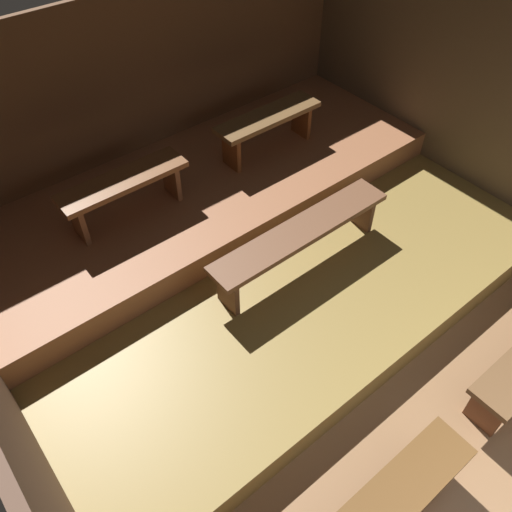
# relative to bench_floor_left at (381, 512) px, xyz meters

# --- Properties ---
(ground) EXTENTS (5.86, 6.23, 0.08)m
(ground) POSITION_rel_bench_floor_left_xyz_m (0.97, 1.58, -0.40)
(ground) COLOR #8C6542
(wall_back) EXTENTS (5.86, 0.06, 2.26)m
(wall_back) POSITION_rel_bench_floor_left_xyz_m (0.97, 4.33, 0.77)
(wall_back) COLOR brown
(wall_back) RESTS_ON ground
(wall_left) EXTENTS (0.06, 6.23, 2.26)m
(wall_left) POSITION_rel_bench_floor_left_xyz_m (-1.59, 1.58, 0.77)
(wall_left) COLOR brown
(wall_left) RESTS_ON ground
(wall_right) EXTENTS (0.06, 6.23, 2.26)m
(wall_right) POSITION_rel_bench_floor_left_xyz_m (3.52, 1.58, 0.77)
(wall_right) COLOR brown
(wall_right) RESTS_ON ground
(platform_lower) EXTENTS (5.06, 3.58, 0.29)m
(platform_lower) POSITION_rel_bench_floor_left_xyz_m (0.97, 2.51, -0.22)
(platform_lower) COLOR olive
(platform_lower) RESTS_ON ground
(platform_middle) EXTENTS (5.06, 1.84, 0.29)m
(platform_middle) POSITION_rel_bench_floor_left_xyz_m (0.97, 3.38, 0.07)
(platform_middle) COLOR #955B3A
(platform_middle) RESTS_ON platform_lower
(bench_floor_left) EXTENTS (1.58, 0.34, 0.45)m
(bench_floor_left) POSITION_rel_bench_floor_left_xyz_m (0.00, 0.00, 0.00)
(bench_floor_left) COLOR brown
(bench_floor_left) RESTS_ON ground
(bench_lower_center) EXTENTS (1.94, 0.34, 0.45)m
(bench_lower_center) POSITION_rel_bench_floor_left_xyz_m (1.14, 2.05, 0.30)
(bench_lower_center) COLOR brown
(bench_lower_center) RESTS_ON platform_lower
(bench_middle_left) EXTENTS (1.24, 0.34, 0.45)m
(bench_middle_left) POSITION_rel_bench_floor_left_xyz_m (0.09, 3.37, 0.57)
(bench_middle_left) COLOR brown
(bench_middle_left) RESTS_ON platform_middle
(bench_middle_right) EXTENTS (1.24, 0.34, 0.45)m
(bench_middle_right) POSITION_rel_bench_floor_left_xyz_m (1.84, 3.37, 0.57)
(bench_middle_right) COLOR brown
(bench_middle_right) RESTS_ON platform_middle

